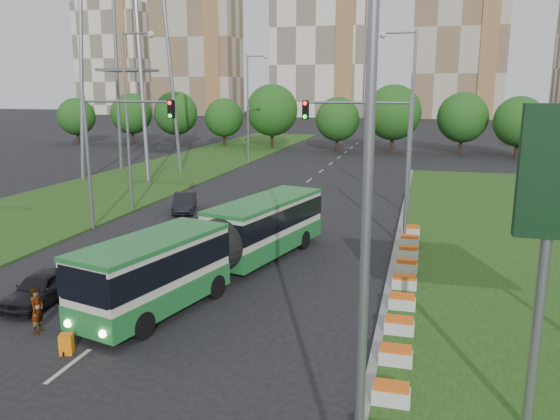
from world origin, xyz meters
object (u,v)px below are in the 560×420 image
(traffic_mast_left, at_px, (111,141))
(shopping_trolley, at_px, (66,344))
(pedestrian, at_px, (37,310))
(car_left_near, at_px, (42,288))
(car_left_far, at_px, (185,202))
(articulated_bus, at_px, (219,244))
(traffic_mast_median, at_px, (377,146))

(traffic_mast_left, xyz_separation_m, shopping_trolley, (6.85, -14.33, -5.01))
(pedestrian, bearing_deg, traffic_mast_left, 11.02)
(car_left_near, distance_m, shopping_trolley, 4.96)
(car_left_near, xyz_separation_m, car_left_far, (-1.49, 16.64, 0.01))
(articulated_bus, bearing_deg, pedestrian, -106.22)
(articulated_bus, distance_m, pedestrian, 8.09)
(traffic_mast_median, bearing_deg, traffic_mast_left, -176.23)
(traffic_mast_left, xyz_separation_m, car_left_near, (3.28, -10.90, -4.70))
(shopping_trolley, bearing_deg, pedestrian, 130.32)
(traffic_mast_left, relative_size, shopping_trolley, 11.78)
(car_left_near, height_order, pedestrian, pedestrian)
(pedestrian, xyz_separation_m, shopping_trolley, (1.93, -1.11, -0.49))
(traffic_mast_median, xyz_separation_m, car_left_far, (-13.36, 4.74, -4.69))
(traffic_mast_left, height_order, shopping_trolley, traffic_mast_left)
(traffic_mast_left, xyz_separation_m, articulated_bus, (8.99, -6.27, -3.78))
(traffic_mast_left, height_order, pedestrian, traffic_mast_left)
(traffic_mast_median, distance_m, car_left_far, 14.94)
(articulated_bus, xyz_separation_m, shopping_trolley, (-2.13, -8.07, -1.23))
(car_left_near, bearing_deg, articulated_bus, 36.41)
(articulated_bus, distance_m, car_left_near, 7.41)
(shopping_trolley, bearing_deg, traffic_mast_median, 41.91)
(traffic_mast_median, xyz_separation_m, car_left_near, (-11.87, -11.90, -4.70))
(traffic_mast_median, distance_m, traffic_mast_left, 15.19)
(articulated_bus, height_order, car_left_near, articulated_bus)
(traffic_mast_median, bearing_deg, car_left_near, -134.93)
(traffic_mast_median, distance_m, articulated_bus, 10.25)
(traffic_mast_left, distance_m, articulated_bus, 11.59)
(traffic_mast_left, height_order, car_left_far, traffic_mast_left)
(car_left_far, distance_m, pedestrian, 19.21)
(pedestrian, bearing_deg, shopping_trolley, -129.45)
(car_left_far, xyz_separation_m, pedestrian, (3.13, -18.96, 0.17))
(traffic_mast_left, height_order, car_left_near, traffic_mast_left)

